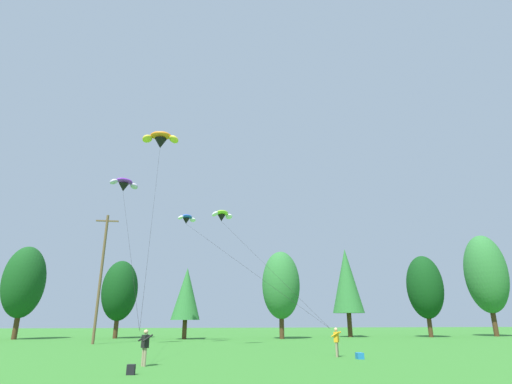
% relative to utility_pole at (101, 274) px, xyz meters
% --- Properties ---
extents(treeline_tree_b, '(4.67, 4.67, 10.62)m').
position_rel_utility_pole_xyz_m(treeline_tree_b, '(-11.14, 10.63, 0.03)').
color(treeline_tree_b, '#472D19').
rests_on(treeline_tree_b, ground_plane).
extents(treeline_tree_c, '(4.30, 4.30, 9.24)m').
position_rel_utility_pole_xyz_m(treeline_tree_c, '(-0.24, 11.59, -0.81)').
color(treeline_tree_c, '#472D19').
rests_on(treeline_tree_c, ground_plane).
extents(treeline_tree_d, '(3.39, 3.39, 8.15)m').
position_rel_utility_pole_xyz_m(treeline_tree_d, '(8.03, 8.62, -1.30)').
color(treeline_tree_d, '#472D19').
rests_on(treeline_tree_d, ground_plane).
extents(treeline_tree_e, '(4.56, 4.56, 10.23)m').
position_rel_utility_pole_xyz_m(treeline_tree_e, '(19.38, 7.75, -0.21)').
color(treeline_tree_e, '#472D19').
rests_on(treeline_tree_e, ground_plane).
extents(treeline_tree_f, '(4.12, 4.12, 11.46)m').
position_rel_utility_pole_xyz_m(treeline_tree_f, '(29.23, 11.55, 0.78)').
color(treeline_tree_f, '#472D19').
rests_on(treeline_tree_f, ground_plane).
extents(treeline_tree_g, '(4.60, 4.60, 10.39)m').
position_rel_utility_pole_xyz_m(treeline_tree_g, '(39.27, 9.51, -0.11)').
color(treeline_tree_g, '#472D19').
rests_on(treeline_tree_g, ground_plane).
extents(treeline_tree_h, '(5.51, 5.51, 13.74)m').
position_rel_utility_pole_xyz_m(treeline_tree_h, '(49.43, 10.64, 1.92)').
color(treeline_tree_h, '#472D19').
rests_on(treeline_tree_h, ground_plane).
extents(utility_pole, '(2.20, 0.26, 12.25)m').
position_rel_utility_pole_xyz_m(utility_pole, '(0.00, 0.00, 0.00)').
color(utility_pole, brown).
rests_on(utility_pole, ground_plane).
extents(kite_flyer_near, '(0.75, 0.76, 1.69)m').
position_rel_utility_pole_xyz_m(kite_flyer_near, '(6.96, -19.27, -5.40)').
color(kite_flyer_near, gray).
rests_on(kite_flyer_near, ground_plane).
extents(kite_flyer_mid, '(0.75, 0.76, 1.69)m').
position_rel_utility_pole_xyz_m(kite_flyer_mid, '(17.94, -15.78, -5.40)').
color(kite_flyer_mid, gray).
rests_on(kite_flyer_mid, ground_plane).
extents(parafoil_kite_high_orange, '(3.99, 18.24, 19.38)m').
position_rel_utility_pole_xyz_m(parafoil_kite_high_orange, '(4.82, -1.97, 13.72)').
color(parafoil_kite_high_orange, orange).
extents(parafoil_kite_mid_lime_white, '(7.47, 11.06, 10.17)m').
position_rel_utility_pole_xyz_m(parafoil_kite_mid_lime_white, '(11.28, -5.40, 4.86)').
color(parafoil_kite_mid_lime_white, '#93D633').
extents(parafoil_kite_far_purple, '(5.99, 16.51, 13.32)m').
position_rel_utility_pole_xyz_m(parafoil_kite_far_purple, '(2.05, -4.03, 7.90)').
color(parafoil_kite_far_purple, purple).
extents(parafoil_kite_low_blue_white, '(10.72, 15.06, 10.65)m').
position_rel_utility_pole_xyz_m(parafoil_kite_low_blue_white, '(7.96, -1.43, 5.40)').
color(parafoil_kite_low_blue_white, blue).
extents(backpack, '(0.34, 0.26, 0.40)m').
position_rel_utility_pole_xyz_m(backpack, '(6.83, -22.34, -6.20)').
color(backpack, black).
rests_on(backpack, ground_plane).
extents(picnic_cooler, '(0.38, 0.54, 0.34)m').
position_rel_utility_pole_xyz_m(picnic_cooler, '(18.80, -17.16, -6.23)').
color(picnic_cooler, '#1E70B7').
rests_on(picnic_cooler, ground_plane).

